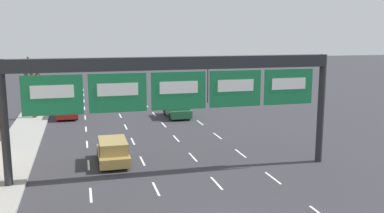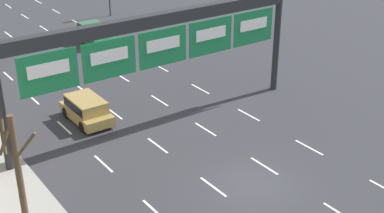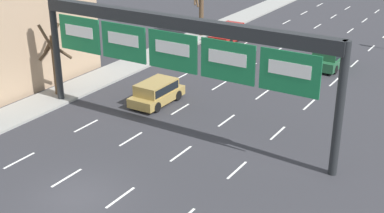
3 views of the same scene
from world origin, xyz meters
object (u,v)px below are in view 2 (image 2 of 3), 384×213
suv_gold (86,108)px  sign_gantry (160,35)px  suv_green (95,33)px  tree_bare_third (16,164)px

suv_gold → sign_gantry: bearing=-40.4°
sign_gantry → suv_green: 16.97m
suv_green → sign_gantry: bearing=-102.4°
suv_green → tree_bare_third: (-13.54, -20.76, 2.16)m
sign_gantry → tree_bare_third: bearing=-154.4°
sign_gantry → suv_gold: size_ratio=4.71×
suv_green → suv_gold: size_ratio=1.08×
sign_gantry → tree_bare_third: 11.36m
sign_gantry → suv_green: bearing=77.6°
sign_gantry → suv_gold: bearing=139.6°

